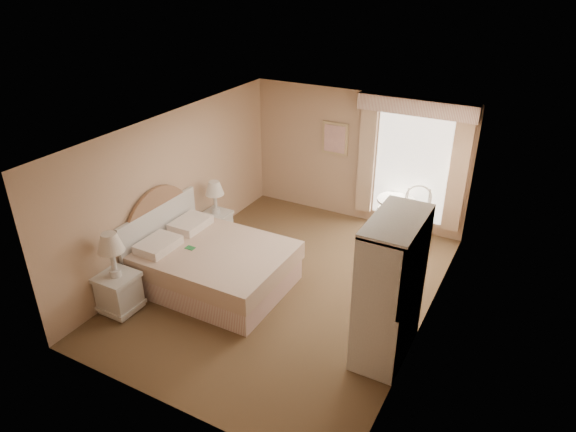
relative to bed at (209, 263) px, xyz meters
The scene contains 9 objects.
room 1.51m from the bed, 24.39° to the left, with size 4.21×5.51×2.51m.
window 3.95m from the bed, 55.59° to the left, with size 2.05×0.22×2.51m.
framed_art 3.49m from the bed, 78.34° to the left, with size 0.52×0.04×0.62m.
bed is the anchor object (origin of this frame).
nightstand_near 1.39m from the bed, 121.51° to the right, with size 0.52×0.52×1.26m.
nightstand_far 1.42m from the bed, 120.67° to the left, with size 0.46×0.46×1.12m.
round_table 3.55m from the bed, 54.87° to the left, with size 0.69×0.69×0.73m.
cafe_chair 3.84m from the bed, 50.76° to the left, with size 0.61×0.61×1.01m.
armoire 2.96m from the bed, ahead, with size 0.58×1.17×1.94m.
Camera 1 is at (3.17, -5.87, 4.63)m, focal length 32.00 mm.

